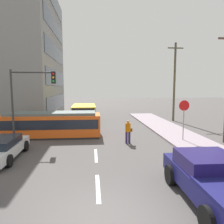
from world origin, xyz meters
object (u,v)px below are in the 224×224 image
(traffic_light_mast, at_px, (30,92))
(utility_pole_mid, at_px, (174,81))
(pedestrian_crossing, at_px, (128,130))
(parked_sedan_mid, at_px, (1,148))
(parked_sedan_far, at_px, (40,121))
(pickup_truck_parked, at_px, (214,180))
(stop_sign, at_px, (184,112))
(streetcar_tram, at_px, (52,124))
(city_bus, at_px, (84,113))

(traffic_light_mast, xyz_separation_m, utility_pole_mid, (13.90, 8.53, 1.03))
(pedestrian_crossing, distance_m, traffic_light_mast, 7.44)
(parked_sedan_mid, bearing_deg, parked_sedan_far, 90.32)
(pickup_truck_parked, bearing_deg, parked_sedan_far, 122.49)
(parked_sedan_mid, bearing_deg, utility_pole_mid, 39.52)
(stop_sign, height_order, utility_pole_mid, utility_pole_mid)
(parked_sedan_far, relative_size, traffic_light_mast, 0.83)
(pedestrian_crossing, relative_size, stop_sign, 0.58)
(stop_sign, bearing_deg, pickup_truck_parked, -107.05)
(parked_sedan_mid, xyz_separation_m, traffic_light_mast, (0.67, 3.49, 3.01))
(pedestrian_crossing, distance_m, pickup_truck_parked, 8.05)
(pickup_truck_parked, xyz_separation_m, utility_pole_mid, (5.41, 17.38, 3.87))
(pickup_truck_parked, distance_m, traffic_light_mast, 12.59)
(streetcar_tram, distance_m, utility_pole_mid, 14.91)
(pickup_truck_parked, height_order, parked_sedan_mid, pickup_truck_parked)
(streetcar_tram, distance_m, stop_sign, 10.16)
(pedestrian_crossing, relative_size, parked_sedan_far, 0.39)
(utility_pole_mid, bearing_deg, parked_sedan_far, -168.76)
(streetcar_tram, relative_size, traffic_light_mast, 1.47)
(pickup_truck_parked, distance_m, stop_sign, 8.52)
(streetcar_tram, distance_m, pickup_truck_parked, 12.81)
(traffic_light_mast, height_order, utility_pole_mid, utility_pole_mid)
(traffic_light_mast, bearing_deg, pedestrian_crossing, -8.05)
(city_bus, relative_size, pedestrian_crossing, 3.23)
(pedestrian_crossing, relative_size, traffic_light_mast, 0.32)
(parked_sedan_mid, bearing_deg, streetcar_tram, 70.25)
(streetcar_tram, distance_m, pedestrian_crossing, 6.27)
(city_bus, distance_m, stop_sign, 11.96)
(pedestrian_crossing, height_order, traffic_light_mast, traffic_light_mast)
(city_bus, relative_size, stop_sign, 1.87)
(city_bus, xyz_separation_m, utility_pole_mid, (10.45, 0.10, 3.56))
(streetcar_tram, height_order, stop_sign, stop_sign)
(traffic_light_mast, bearing_deg, city_bus, 67.75)
(pedestrian_crossing, xyz_separation_m, traffic_light_mast, (-6.87, 0.97, 2.69))
(parked_sedan_far, relative_size, utility_pole_mid, 0.48)
(stop_sign, xyz_separation_m, utility_pole_mid, (2.94, 9.34, 2.48))
(streetcar_tram, xyz_separation_m, parked_sedan_mid, (-1.85, -5.16, -0.40))
(parked_sedan_mid, xyz_separation_m, stop_sign, (11.64, 2.68, 1.57))
(city_bus, height_order, stop_sign, stop_sign)
(parked_sedan_far, distance_m, stop_sign, 13.43)
(city_bus, bearing_deg, streetcar_tram, -108.57)
(city_bus, distance_m, pedestrian_crossing, 10.01)
(city_bus, relative_size, parked_sedan_far, 1.25)
(parked_sedan_mid, height_order, traffic_light_mast, traffic_light_mast)
(parked_sedan_far, bearing_deg, city_bus, 33.91)
(traffic_light_mast, bearing_deg, streetcar_tram, 54.74)
(pickup_truck_parked, xyz_separation_m, traffic_light_mast, (-8.50, 8.85, 2.84))
(city_bus, bearing_deg, stop_sign, -50.92)
(pickup_truck_parked, relative_size, parked_sedan_far, 1.17)
(streetcar_tram, xyz_separation_m, parked_sedan_far, (-1.90, 3.96, -0.40))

